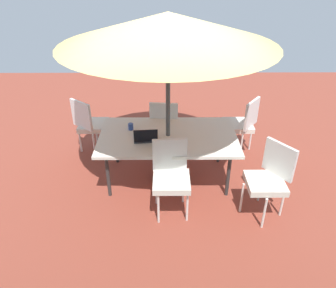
{
  "coord_description": "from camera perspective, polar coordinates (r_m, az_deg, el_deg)",
  "views": [
    {
      "loc": [
        0.02,
        4.02,
        2.95
      ],
      "look_at": [
        0.0,
        0.0,
        0.58
      ],
      "focal_mm": 34.84,
      "sensor_mm": 36.0,
      "label": 1
    }
  ],
  "objects": [
    {
      "name": "ground_plane",
      "position": [
        5.0,
        0.0,
        -5.86
      ],
      "size": [
        10.0,
        10.0,
        0.02
      ],
      "primitive_type": "cube",
      "color": "brown"
    },
    {
      "name": "dining_table",
      "position": [
        4.62,
        0.0,
        1.06
      ],
      "size": [
        1.94,
        1.15,
        0.73
      ],
      "color": "silver",
      "rests_on": "ground_plane"
    },
    {
      "name": "patio_umbrella",
      "position": [
        4.1,
        0.0,
        19.39
      ],
      "size": [
        2.69,
        2.69,
        2.36
      ],
      "color": "#4C4C4C",
      "rests_on": "ground_plane"
    },
    {
      "name": "chair_north",
      "position": [
        4.1,
        0.52,
        -5.35
      ],
      "size": [
        0.47,
        0.48,
        0.98
      ],
      "rotation": [
        0.0,
        0.0,
        3.23
      ],
      "color": "silver",
      "rests_on": "ground_plane"
    },
    {
      "name": "chair_south",
      "position": [
        5.3,
        -0.61,
        3.55
      ],
      "size": [
        0.47,
        0.48,
        0.98
      ],
      "rotation": [
        0.0,
        0.0,
        -0.08
      ],
      "color": "silver",
      "rests_on": "ground_plane"
    },
    {
      "name": "chair_northwest",
      "position": [
        4.24,
        17.27,
        -5.57
      ],
      "size": [
        0.58,
        0.58,
        0.98
      ],
      "rotation": [
        0.0,
        0.0,
        2.21
      ],
      "color": "silver",
      "rests_on": "ground_plane"
    },
    {
      "name": "chair_southwest",
      "position": [
        5.47,
        12.78,
        3.65
      ],
      "size": [
        0.58,
        0.58,
        0.98
      ],
      "rotation": [
        0.0,
        0.0,
        0.92
      ],
      "color": "silver",
      "rests_on": "ground_plane"
    },
    {
      "name": "chair_southeast",
      "position": [
        5.47,
        -13.45,
        3.57
      ],
      "size": [
        0.58,
        0.58,
        0.98
      ],
      "rotation": [
        0.0,
        0.0,
        5.62
      ],
      "color": "silver",
      "rests_on": "ground_plane"
    },
    {
      "name": "laptop",
      "position": [
        4.45,
        -3.92,
        1.1
      ],
      "size": [
        0.34,
        0.27,
        0.21
      ],
      "rotation": [
        0.0,
        0.0,
        0.09
      ],
      "color": "#2D2D33",
      "rests_on": "dining_table"
    },
    {
      "name": "cup",
      "position": [
        4.76,
        -6.54,
        3.05
      ],
      "size": [
        0.07,
        0.07,
        0.09
      ],
      "primitive_type": "cylinder",
      "color": "#334C99",
      "rests_on": "dining_table"
    }
  ]
}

